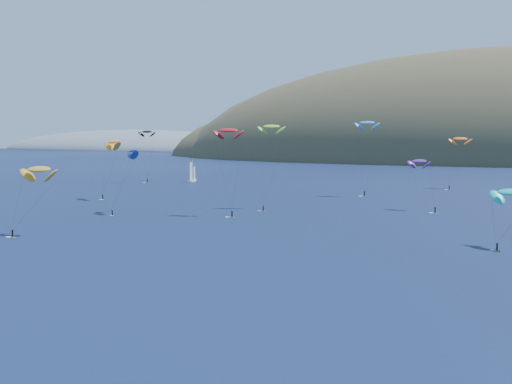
{
  "coord_description": "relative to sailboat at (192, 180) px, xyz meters",
  "views": [
    {
      "loc": [
        65.56,
        -67.72,
        22.51
      ],
      "look_at": [
        0.81,
        80.0,
        9.0
      ],
      "focal_mm": 50.0,
      "sensor_mm": 36.0,
      "label": 1
    }
  ],
  "objects": [
    {
      "name": "headland",
      "position": [
        -354.01,
        532.65,
        -4.26
      ],
      "size": [
        460.0,
        250.0,
        60.0
      ],
      "color": "slate",
      "rests_on": "ground"
    },
    {
      "name": "sailboat",
      "position": [
        0.0,
        0.0,
        0.0
      ],
      "size": [
        8.42,
        7.24,
        10.29
      ],
      "rotation": [
        0.0,
        0.0,
        0.14
      ],
      "color": "silver",
      "rests_on": "ground"
    },
    {
      "name": "kitesurfer_1",
      "position": [
        15.65,
        -83.47,
        18.5
      ],
      "size": [
        10.55,
        10.69,
        22.13
      ],
      "rotation": [
        0.0,
        0.0,
        -0.6
      ],
      "color": "gold",
      "rests_on": "ground"
    },
    {
      "name": "kitesurfer_2",
      "position": [
        49.54,
        -160.27,
        13.47
      ],
      "size": [
        9.27,
        9.58,
        16.97
      ],
      "rotation": [
        0.0,
        0.0,
        0.01
      ],
      "color": "gold",
      "rests_on": "ground"
    },
    {
      "name": "kitesurfer_3",
      "position": [
        75.17,
        -87.39,
        23.36
      ],
      "size": [
        8.57,
        14.45,
        26.49
      ],
      "rotation": [
        0.0,
        0.0,
        0.32
      ],
      "color": "gold",
      "rests_on": "ground"
    },
    {
      "name": "kitesurfer_4",
      "position": [
        91.05,
        -36.78,
        25.03
      ],
      "size": [
        8.87,
        6.68,
        28.36
      ],
      "rotation": [
        0.0,
        0.0,
        0.12
      ],
      "color": "gold",
      "rests_on": "ground"
    },
    {
      "name": "kitesurfer_5",
      "position": [
        146.51,
        -138.06,
        9.98
      ],
      "size": [
        9.21,
        10.88,
        13.3
      ],
      "rotation": [
        0.0,
        0.0,
        -0.68
      ],
      "color": "gold",
      "rests_on": "ground"
    },
    {
      "name": "kitesurfer_6",
      "position": [
        117.07,
        -75.6,
        13.22
      ],
      "size": [
        10.95,
        11.93,
        16.15
      ],
      "rotation": [
        0.0,
        0.0,
        -0.34
      ],
      "color": "gold",
      "rests_on": "ground"
    },
    {
      "name": "kitesurfer_9",
      "position": [
        71.6,
        -109.5,
        22.15
      ],
      "size": [
        9.12,
        9.38,
        25.36
      ],
      "rotation": [
        0.0,
        0.0,
        0.23
      ],
      "color": "gold",
      "rests_on": "ground"
    },
    {
      "name": "kitesurfer_10",
      "position": [
        45.01,
        -115.98,
        16.66
      ],
      "size": [
        8.55,
        14.94,
        19.94
      ],
      "rotation": [
        0.0,
        0.0,
        -0.84
      ],
      "color": "gold",
      "rests_on": "ground"
    },
    {
      "name": "kitesurfer_11",
      "position": [
        116.74,
        11.59,
        19.07
      ],
      "size": [
        8.75,
        13.42,
        22.43
      ],
      "rotation": [
        0.0,
        0.0,
        -0.01
      ],
      "color": "gold",
      "rests_on": "ground"
    },
    {
      "name": "kitesurfer_12",
      "position": [
        -17.75,
        -9.54,
        21.85
      ],
      "size": [
        8.28,
        6.92,
        24.95
      ],
      "rotation": [
        0.0,
        0.0,
        0.33
      ],
      "color": "gold",
      "rests_on": "ground"
    }
  ]
}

